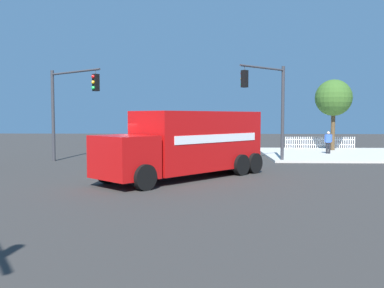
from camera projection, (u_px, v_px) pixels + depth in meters
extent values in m
plane|color=#33302D|center=(151.00, 178.00, 19.37)|extent=(100.00, 100.00, 0.00)
cube|color=beige|center=(339.00, 154.00, 30.93)|extent=(10.85, 10.85, 0.14)
cube|color=red|center=(199.00, 140.00, 19.94)|extent=(6.11, 6.36, 2.68)
cube|color=red|center=(124.00, 157.00, 16.91)|extent=(3.05, 3.02, 1.70)
cube|color=black|center=(106.00, 150.00, 16.28)|extent=(1.54, 1.42, 0.88)
cube|color=#B2B2B7|center=(240.00, 167.00, 22.25)|extent=(1.83, 1.70, 0.21)
cube|color=white|center=(219.00, 138.00, 19.08)|extent=(3.66, 3.99, 0.36)
cube|color=white|center=(181.00, 137.00, 20.78)|extent=(3.66, 3.99, 0.36)
cylinder|color=black|center=(145.00, 177.00, 16.12)|extent=(0.88, 0.93, 1.00)
cylinder|color=black|center=(107.00, 171.00, 17.86)|extent=(0.88, 0.93, 1.00)
cylinder|color=black|center=(241.00, 165.00, 20.29)|extent=(0.88, 0.93, 1.00)
cylinder|color=black|center=(203.00, 161.00, 22.03)|extent=(0.88, 0.93, 1.00)
cylinder|color=black|center=(254.00, 163.00, 21.04)|extent=(0.88, 0.93, 1.00)
cylinder|color=black|center=(217.00, 160.00, 22.78)|extent=(0.88, 0.93, 1.00)
cylinder|color=#38383D|center=(53.00, 116.00, 26.76)|extent=(0.20, 0.20, 5.67)
cylinder|color=#38383D|center=(74.00, 72.00, 25.06)|extent=(3.80, 3.01, 0.12)
cylinder|color=#38383D|center=(96.00, 72.00, 23.77)|extent=(0.03, 0.03, 0.25)
cube|color=black|center=(96.00, 83.00, 23.81)|extent=(0.42, 0.42, 0.95)
sphere|color=red|center=(93.00, 77.00, 23.65)|extent=(0.20, 0.20, 0.20)
sphere|color=#EFA314|center=(93.00, 82.00, 23.67)|extent=(0.20, 0.20, 0.20)
sphere|color=#19CC4C|center=(93.00, 88.00, 23.69)|extent=(0.20, 0.20, 0.20)
cylinder|color=#38383D|center=(283.00, 113.00, 26.09)|extent=(0.20, 0.20, 5.72)
cylinder|color=#38383D|center=(263.00, 68.00, 24.63)|extent=(2.88, 2.79, 0.12)
cylinder|color=#38383D|center=(245.00, 68.00, 23.57)|extent=(0.03, 0.03, 0.25)
cube|color=black|center=(245.00, 79.00, 23.61)|extent=(0.42, 0.42, 0.95)
sphere|color=red|center=(242.00, 73.00, 23.72)|extent=(0.20, 0.20, 0.20)
sphere|color=#EFA314|center=(242.00, 79.00, 23.74)|extent=(0.20, 0.20, 0.20)
sphere|color=#19CC4C|center=(242.00, 85.00, 23.76)|extent=(0.20, 0.20, 0.20)
cylinder|color=black|center=(327.00, 148.00, 30.64)|extent=(0.14, 0.14, 0.79)
cylinder|color=black|center=(329.00, 148.00, 30.60)|extent=(0.14, 0.14, 0.79)
cube|color=#3359B2|center=(328.00, 139.00, 30.58)|extent=(0.38, 0.28, 0.59)
sphere|color=beige|center=(328.00, 133.00, 30.55)|extent=(0.21, 0.21, 0.21)
cylinder|color=#3359B2|center=(325.00, 138.00, 30.63)|extent=(0.09, 0.09, 0.53)
cylinder|color=#3359B2|center=(332.00, 138.00, 30.52)|extent=(0.09, 0.09, 0.53)
cube|color=silver|center=(354.00, 142.00, 35.94)|extent=(0.08, 0.04, 0.95)
cube|color=silver|center=(352.00, 142.00, 35.95)|extent=(0.08, 0.04, 0.95)
cube|color=silver|center=(350.00, 142.00, 35.96)|extent=(0.08, 0.04, 0.95)
cube|color=silver|center=(348.00, 142.00, 35.96)|extent=(0.08, 0.04, 0.95)
cube|color=silver|center=(346.00, 142.00, 35.97)|extent=(0.08, 0.04, 0.95)
cube|color=silver|center=(344.00, 142.00, 35.98)|extent=(0.08, 0.04, 0.95)
cube|color=silver|center=(342.00, 142.00, 35.98)|extent=(0.08, 0.04, 0.95)
cube|color=silver|center=(339.00, 142.00, 35.99)|extent=(0.08, 0.04, 0.95)
cube|color=silver|center=(337.00, 142.00, 36.00)|extent=(0.08, 0.04, 0.95)
cube|color=silver|center=(335.00, 142.00, 36.00)|extent=(0.08, 0.04, 0.95)
cube|color=silver|center=(333.00, 142.00, 36.01)|extent=(0.08, 0.04, 0.95)
cube|color=silver|center=(331.00, 142.00, 36.02)|extent=(0.08, 0.04, 0.95)
cube|color=silver|center=(329.00, 142.00, 36.02)|extent=(0.08, 0.04, 0.95)
cube|color=silver|center=(326.00, 142.00, 36.03)|extent=(0.08, 0.04, 0.95)
cube|color=silver|center=(324.00, 142.00, 36.04)|extent=(0.08, 0.04, 0.95)
cube|color=silver|center=(322.00, 142.00, 36.04)|extent=(0.08, 0.04, 0.95)
cube|color=silver|center=(320.00, 142.00, 36.05)|extent=(0.08, 0.04, 0.95)
cube|color=silver|center=(318.00, 142.00, 36.06)|extent=(0.08, 0.04, 0.95)
cube|color=silver|center=(316.00, 142.00, 36.06)|extent=(0.08, 0.04, 0.95)
cube|color=silver|center=(314.00, 142.00, 36.07)|extent=(0.08, 0.04, 0.95)
cube|color=silver|center=(311.00, 142.00, 36.08)|extent=(0.08, 0.04, 0.95)
cube|color=silver|center=(309.00, 142.00, 36.08)|extent=(0.08, 0.04, 0.95)
cube|color=silver|center=(307.00, 142.00, 36.09)|extent=(0.08, 0.04, 0.95)
cube|color=silver|center=(305.00, 142.00, 36.10)|extent=(0.08, 0.04, 0.95)
cube|color=silver|center=(303.00, 142.00, 36.10)|extent=(0.08, 0.04, 0.95)
cube|color=silver|center=(301.00, 142.00, 36.11)|extent=(0.08, 0.04, 0.95)
cube|color=silver|center=(299.00, 142.00, 36.12)|extent=(0.08, 0.04, 0.95)
cube|color=silver|center=(296.00, 142.00, 36.12)|extent=(0.08, 0.04, 0.95)
cube|color=silver|center=(294.00, 142.00, 36.13)|extent=(0.08, 0.04, 0.95)
cube|color=silver|center=(292.00, 142.00, 36.14)|extent=(0.08, 0.04, 0.95)
cube|color=silver|center=(290.00, 142.00, 36.14)|extent=(0.08, 0.04, 0.95)
cube|color=silver|center=(288.00, 142.00, 36.15)|extent=(0.08, 0.04, 0.95)
cube|color=silver|center=(286.00, 142.00, 36.16)|extent=(0.08, 0.04, 0.95)
cube|color=silver|center=(320.00, 140.00, 36.06)|extent=(5.86, 0.03, 0.07)
cube|color=silver|center=(320.00, 145.00, 36.08)|extent=(5.86, 0.03, 0.07)
cylinder|color=brown|center=(333.00, 131.00, 33.69)|extent=(0.32, 0.32, 3.06)
sphere|color=#386023|center=(334.00, 98.00, 33.52)|extent=(2.86, 2.86, 2.86)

